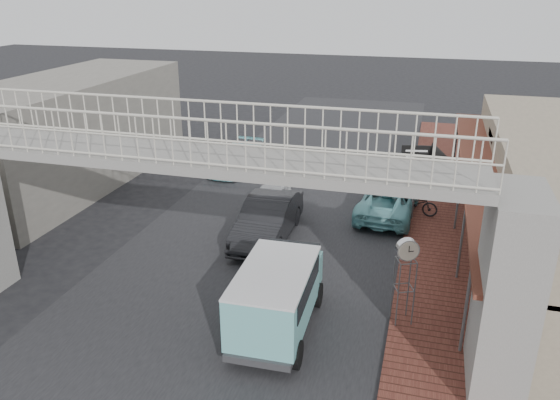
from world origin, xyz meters
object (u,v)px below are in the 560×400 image
Objects in this scene: white_hatchback at (269,204)px; dark_sedan at (268,219)px; angkot_curb at (388,200)px; motorcycle_near at (415,203)px; arrow_sign at (438,159)px; motorcycle_far at (418,183)px; angkot_van at (277,291)px; street_clock at (407,253)px; angkot_far at (236,158)px.

dark_sedan is at bearing -79.12° from white_hatchback.
dark_sedan is 5.49m from angkot_curb.
motorcycle_near is (5.30, 3.70, -0.22)m from dark_sedan.
dark_sedan is 7.10m from arrow_sign.
motorcycle_far is (5.30, 6.39, -0.26)m from dark_sedan.
angkot_van reaches higher than angkot_curb.
angkot_van reaches higher than white_hatchback.
street_clock is at bearing -51.39° from white_hatchback.
dark_sedan reaches higher than motorcycle_near.
angkot_far is 11.01m from arrow_sign.
motorcycle_near reaches higher than motorcycle_far.
street_clock is at bearing -176.15° from motorcycle_far.
angkot_far reaches higher than motorcycle_near.
dark_sedan is at bearing 107.73° from angkot_van.
dark_sedan is 1.88× the size of street_clock.
arrow_sign is (0.68, -0.38, 2.12)m from motorcycle_near.
street_clock is (-0.00, -10.75, 1.71)m from motorcycle_far.
arrow_sign reaches higher than angkot_van.
angkot_curb is 1.09× the size of angkot_far.
motorcycle_far is (1.10, 2.85, -0.12)m from angkot_curb.
angkot_curb is 1.12× the size of angkot_van.
white_hatchback is at bearing 110.93° from street_clock.
angkot_van is 2.88× the size of motorcycle_far.
angkot_far is (-3.50, 5.67, -0.01)m from white_hatchback.
white_hatchback is 6.97m from arrow_sign.
motorcycle_far is at bearing 33.67° from white_hatchback.
dark_sedan is at bearing 43.99° from angkot_curb.
motorcycle_far is at bearing 73.10° from angkot_van.
angkot_far is 2.96× the size of motorcycle_far.
street_clock reaches higher than angkot_van.
motorcycle_near is at bearing -18.07° from angkot_far.
angkot_far is (-8.20, 3.93, -0.03)m from angkot_curb.
angkot_van is at bearing 169.52° from motorcycle_near.
angkot_van reaches higher than motorcycle_near.
white_hatchback reaches higher than motorcycle_far.
arrow_sign is at bearing 176.76° from angkot_curb.
street_clock is at bearing -47.83° from angkot_far.
dark_sedan is 6.04m from angkot_van.
street_clock reaches higher than motorcycle_far.
white_hatchback is 0.78× the size of dark_sedan.
angkot_curb is 8.13m from street_clock.
motorcycle_near is (3.31, 9.38, -0.72)m from angkot_van.
white_hatchback is at bearing 106.85° from angkot_van.
angkot_far is at bearing 116.96° from white_hatchback.
motorcycle_near is at bearing 13.48° from white_hatchback.
angkot_far is (-4.00, 7.47, -0.17)m from dark_sedan.
arrow_sign is (4.00, 9.00, 1.39)m from angkot_van.
white_hatchback is 1.47× the size of street_clock.
angkot_curb reaches higher than angkot_far.
arrow_sign is (1.78, -0.22, 2.04)m from angkot_curb.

